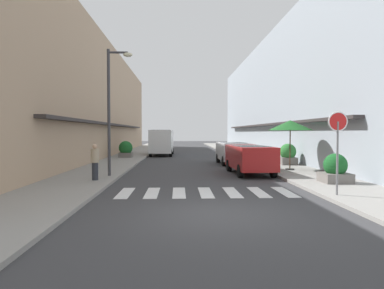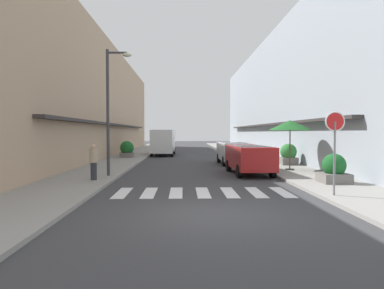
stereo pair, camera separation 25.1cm
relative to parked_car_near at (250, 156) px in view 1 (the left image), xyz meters
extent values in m
plane|color=#38383A|center=(-2.67, 11.63, -0.92)|extent=(110.81, 110.81, 0.00)
cube|color=gray|center=(-7.91, 11.63, -0.86)|extent=(3.04, 70.51, 0.12)
cube|color=gray|center=(2.57, 11.63, -0.86)|extent=(3.04, 70.51, 0.12)
cube|color=tan|center=(-11.93, 13.14, 3.98)|extent=(5.00, 47.33, 9.80)
cube|color=#332D2D|center=(-9.18, 13.14, 1.88)|extent=(0.50, 33.13, 0.16)
cube|color=#939EA8|center=(6.59, 13.14, 4.38)|extent=(5.00, 47.33, 10.61)
cube|color=#332D2D|center=(3.84, 13.14, 1.88)|extent=(0.50, 33.13, 0.16)
cube|color=silver|center=(-5.52, -5.26, -0.92)|extent=(0.45, 2.20, 0.01)
cube|color=silver|center=(-4.57, -5.26, -0.92)|extent=(0.45, 2.20, 0.01)
cube|color=silver|center=(-3.62, -5.26, -0.92)|extent=(0.45, 2.20, 0.01)
cube|color=silver|center=(-2.67, -5.26, -0.92)|extent=(0.45, 2.20, 0.01)
cube|color=silver|center=(-1.72, -5.26, -0.92)|extent=(0.45, 2.20, 0.01)
cube|color=silver|center=(-0.77, -5.26, -0.92)|extent=(0.45, 2.20, 0.01)
cube|color=silver|center=(0.18, -5.26, -0.92)|extent=(0.45, 2.20, 0.01)
cube|color=maroon|center=(0.00, 0.04, -0.04)|extent=(1.94, 4.38, 1.13)
cube|color=black|center=(0.00, -0.18, 0.27)|extent=(1.57, 2.47, 0.56)
cylinder|color=black|center=(-0.86, 1.42, -0.60)|extent=(0.25, 0.65, 0.64)
cylinder|color=black|center=(0.73, 1.49, -0.60)|extent=(0.25, 0.65, 0.64)
cylinder|color=black|center=(-0.73, -1.41, -0.60)|extent=(0.25, 0.65, 0.64)
cylinder|color=black|center=(0.86, -1.35, -0.60)|extent=(0.25, 0.65, 0.64)
cube|color=silver|center=(0.00, 5.61, -0.04)|extent=(1.83, 4.22, 1.13)
cube|color=black|center=(0.00, 5.40, 0.27)|extent=(1.52, 2.37, 0.56)
cylinder|color=black|center=(-0.82, 6.97, -0.60)|extent=(0.23, 0.64, 0.64)
cylinder|color=black|center=(0.77, 7.00, -0.60)|extent=(0.23, 0.64, 0.64)
cylinder|color=black|center=(-0.77, 4.21, -0.60)|extent=(0.23, 0.64, 0.64)
cylinder|color=black|center=(0.82, 4.24, -0.60)|extent=(0.23, 0.64, 0.64)
cube|color=silver|center=(-5.19, 14.68, 0.41)|extent=(2.07, 5.44, 2.03)
cube|color=black|center=(-5.19, 14.41, 1.17)|extent=(1.71, 3.06, 0.56)
cylinder|color=black|center=(-6.04, 16.48, -0.60)|extent=(0.23, 0.64, 0.64)
cylinder|color=black|center=(-4.26, 16.44, -0.60)|extent=(0.23, 0.64, 0.64)
cylinder|color=black|center=(-6.13, 12.92, -0.60)|extent=(0.23, 0.64, 0.64)
cylinder|color=black|center=(-4.34, 12.87, -0.60)|extent=(0.23, 0.64, 0.64)
cylinder|color=slate|center=(1.50, -6.51, 0.39)|extent=(0.07, 0.07, 2.38)
cylinder|color=red|center=(1.50, -6.51, 1.57)|extent=(0.64, 0.03, 0.64)
torus|color=white|center=(1.50, -6.51, 1.57)|extent=(0.65, 0.05, 0.65)
cylinder|color=#38383D|center=(-6.88, -1.23, 2.14)|extent=(0.14, 0.14, 5.88)
cylinder|color=#38383D|center=(-6.43, -1.23, 4.93)|extent=(0.90, 0.10, 0.10)
ellipsoid|color=beige|center=(-5.98, -1.23, 4.83)|extent=(0.44, 0.28, 0.20)
cylinder|color=#262626|center=(2.39, 0.95, -0.77)|extent=(0.48, 0.48, 0.06)
cylinder|color=#4C3823|center=(2.39, 0.95, 0.40)|extent=(0.06, 0.06, 2.41)
cone|color=#19511E|center=(2.39, 0.95, 1.61)|extent=(2.38, 2.38, 0.55)
cube|color=slate|center=(2.71, -3.76, -0.61)|extent=(1.10, 1.10, 0.38)
sphere|color=#195623|center=(2.71, -3.76, -0.10)|extent=(0.94, 0.94, 0.94)
cube|color=slate|center=(3.25, 3.97, -0.57)|extent=(0.99, 0.99, 0.45)
sphere|color=#2D7533|center=(3.25, 3.97, 0.01)|extent=(1.02, 1.02, 1.02)
cube|color=slate|center=(-7.94, 10.68, -0.61)|extent=(1.06, 1.06, 0.38)
sphere|color=#195623|center=(-7.94, 10.68, -0.03)|extent=(1.12, 1.12, 1.12)
cylinder|color=#282B33|center=(-7.18, -2.73, -0.43)|extent=(0.26, 0.26, 0.74)
cylinder|color=tan|center=(-7.18, -2.73, 0.24)|extent=(0.34, 0.34, 0.59)
sphere|color=tan|center=(-7.18, -2.73, 0.63)|extent=(0.20, 0.20, 0.20)
camera|label=1|loc=(-3.63, -17.41, 1.23)|focal=32.18mm
camera|label=2|loc=(-3.38, -17.42, 1.23)|focal=32.18mm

